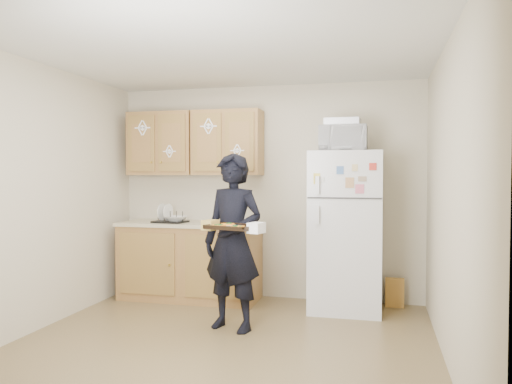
% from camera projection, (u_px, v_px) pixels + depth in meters
% --- Properties ---
extents(floor, '(3.60, 3.60, 0.00)m').
position_uv_depth(floor, '(220.00, 347.00, 4.20)').
color(floor, brown).
rests_on(floor, ground).
extents(ceiling, '(3.60, 3.60, 0.00)m').
position_uv_depth(ceiling, '(220.00, 48.00, 4.12)').
color(ceiling, silver).
rests_on(ceiling, wall_back).
extents(wall_back, '(3.60, 0.04, 2.50)m').
position_uv_depth(wall_back, '(267.00, 192.00, 5.91)').
color(wall_back, beige).
rests_on(wall_back, floor).
extents(wall_front, '(3.60, 0.04, 2.50)m').
position_uv_depth(wall_front, '(105.00, 217.00, 2.42)').
color(wall_front, beige).
rests_on(wall_front, floor).
extents(wall_left, '(0.04, 3.60, 2.50)m').
position_uv_depth(wall_left, '(34.00, 197.00, 4.59)').
color(wall_left, beige).
rests_on(wall_left, floor).
extents(wall_right, '(0.04, 3.60, 2.50)m').
position_uv_depth(wall_right, '(449.00, 202.00, 3.73)').
color(wall_right, beige).
rests_on(wall_right, floor).
extents(refrigerator, '(0.75, 0.70, 1.70)m').
position_uv_depth(refrigerator, '(346.00, 231.00, 5.33)').
color(refrigerator, silver).
rests_on(refrigerator, floor).
extents(base_cabinet, '(1.60, 0.60, 0.86)m').
position_uv_depth(base_cabinet, '(190.00, 262.00, 5.83)').
color(base_cabinet, olive).
rests_on(base_cabinet, floor).
extents(countertop, '(1.64, 0.64, 0.04)m').
position_uv_depth(countertop, '(190.00, 224.00, 5.81)').
color(countertop, beige).
rests_on(countertop, base_cabinet).
extents(upper_cab_left, '(0.80, 0.33, 0.75)m').
position_uv_depth(upper_cab_left, '(163.00, 144.00, 6.01)').
color(upper_cab_left, olive).
rests_on(upper_cab_left, wall_back).
extents(upper_cab_right, '(0.80, 0.33, 0.75)m').
position_uv_depth(upper_cab_right, '(228.00, 143.00, 5.81)').
color(upper_cab_right, olive).
rests_on(upper_cab_right, wall_back).
extents(cereal_box, '(0.20, 0.07, 0.32)m').
position_uv_depth(cereal_box, '(395.00, 293.00, 5.47)').
color(cereal_box, gold).
rests_on(cereal_box, floor).
extents(person, '(0.69, 0.55, 1.65)m').
position_uv_depth(person, '(233.00, 242.00, 4.66)').
color(person, black).
rests_on(person, floor).
extents(baking_tray, '(0.49, 0.41, 0.04)m').
position_uv_depth(baking_tray, '(233.00, 228.00, 4.36)').
color(baking_tray, black).
rests_on(baking_tray, person).
extents(pizza_front_left, '(0.14, 0.14, 0.02)m').
position_uv_depth(pizza_front_left, '(219.00, 226.00, 4.35)').
color(pizza_front_left, '#FFA720').
rests_on(pizza_front_left, baking_tray).
extents(pizza_front_right, '(0.14, 0.14, 0.02)m').
position_uv_depth(pizza_front_right, '(238.00, 227.00, 4.25)').
color(pizza_front_right, '#FFA720').
rests_on(pizza_front_right, baking_tray).
extents(pizza_back_left, '(0.14, 0.14, 0.02)m').
position_uv_depth(pizza_back_left, '(228.00, 224.00, 4.47)').
color(pizza_back_left, '#FFA720').
rests_on(pizza_back_left, baking_tray).
extents(microwave, '(0.49, 0.34, 0.27)m').
position_uv_depth(microwave, '(343.00, 138.00, 5.26)').
color(microwave, silver).
rests_on(microwave, refrigerator).
extents(foil_pan, '(0.38, 0.27, 0.08)m').
position_uv_depth(foil_pan, '(343.00, 122.00, 5.28)').
color(foil_pan, '#ACACB3').
rests_on(foil_pan, microwave).
extents(dish_rack, '(0.39, 0.32, 0.14)m').
position_uv_depth(dish_rack, '(170.00, 216.00, 5.77)').
color(dish_rack, black).
rests_on(dish_rack, countertop).
extents(bowl, '(0.28, 0.28, 0.06)m').
position_uv_depth(bowl, '(176.00, 219.00, 5.75)').
color(bowl, silver).
rests_on(bowl, dish_rack).
extents(soap_bottle, '(0.10, 0.10, 0.18)m').
position_uv_depth(soap_bottle, '(241.00, 216.00, 5.52)').
color(soap_bottle, silver).
rests_on(soap_bottle, countertop).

